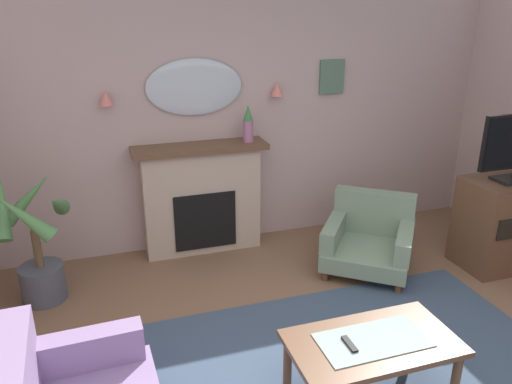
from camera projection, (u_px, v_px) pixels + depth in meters
name	position (u px, v px, depth m)	size (l,w,h in m)	color
wall_back	(248.00, 117.00, 5.25)	(6.47, 0.10, 2.73)	#B29993
fireplace	(202.00, 200.00, 5.16)	(1.36, 0.36, 1.16)	tan
mantel_vase_centre	(248.00, 124.00, 5.01)	(0.11, 0.11, 0.38)	#9E6084
wall_mirror	(195.00, 87.00, 4.89)	(0.96, 0.06, 0.56)	#B2BCC6
wall_sconce_left	(106.00, 98.00, 4.62)	(0.14, 0.14, 0.14)	#D17066
wall_sconce_right	(277.00, 89.00, 5.11)	(0.14, 0.14, 0.14)	#D17066
framed_picture	(332.00, 77.00, 5.32)	(0.28, 0.03, 0.36)	#4C6B56
coffee_table	(372.00, 348.00, 3.21)	(1.10, 0.60, 0.45)	brown
tv_remote	(350.00, 344.00, 3.14)	(0.04, 0.16, 0.02)	black
armchair_near_fireplace	(369.00, 238.00, 4.92)	(1.13, 1.14, 0.71)	gray
tv_cabinet	(503.00, 223.00, 4.90)	(0.80, 0.57, 0.90)	brown
potted_plant_corner_palm	(36.00, 248.00, 4.26)	(0.59, 0.63, 1.15)	#474C56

